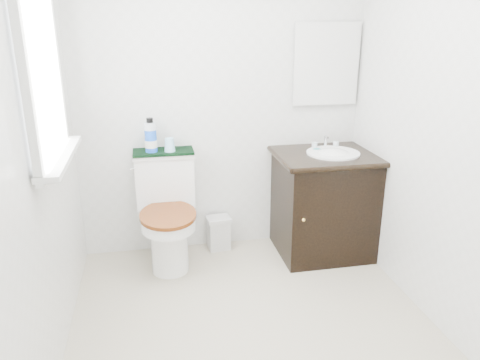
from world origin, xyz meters
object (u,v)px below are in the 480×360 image
object	(u,v)px
toilet	(167,217)
trash_bin	(219,232)
cup	(170,145)
mouthwash_bottle	(151,136)
vanity	(325,200)

from	to	relation	value
toilet	trash_bin	size ratio (longest dim) A/B	3.06
cup	toilet	bearing A→B (deg)	-118.16
toilet	cup	world-z (taller)	cup
mouthwash_bottle	toilet	bearing A→B (deg)	-51.35
vanity	mouthwash_bottle	bearing A→B (deg)	172.65
toilet	trash_bin	world-z (taller)	toilet
mouthwash_bottle	cup	world-z (taller)	mouthwash_bottle
toilet	mouthwash_bottle	distance (m)	0.62
toilet	trash_bin	xyz separation A→B (m)	(0.41, 0.13, -0.23)
vanity	trash_bin	distance (m)	0.89
vanity	cup	size ratio (longest dim) A/B	9.23
mouthwash_bottle	trash_bin	bearing A→B (deg)	3.20
cup	mouthwash_bottle	bearing A→B (deg)	172.25
toilet	trash_bin	distance (m)	0.49
trash_bin	mouthwash_bottle	distance (m)	0.97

